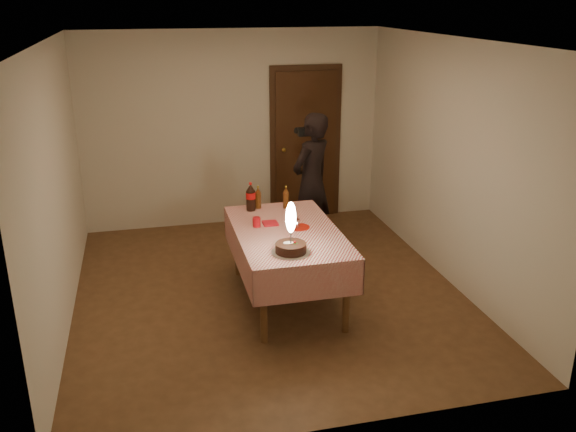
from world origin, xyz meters
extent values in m
cube|color=brown|center=(0.00, 0.00, 0.00)|extent=(4.00, 4.50, 0.01)
cube|color=beige|center=(0.00, 2.25, 1.30)|extent=(4.00, 0.04, 2.60)
cube|color=beige|center=(0.00, -2.25, 1.30)|extent=(4.00, 0.04, 2.60)
cube|color=beige|center=(-2.00, 0.00, 1.30)|extent=(0.04, 4.50, 2.60)
cube|color=beige|center=(2.00, 0.00, 1.30)|extent=(0.04, 4.50, 2.60)
cube|color=silver|center=(0.00, 0.00, 2.60)|extent=(4.00, 4.50, 0.04)
cube|color=#472814|center=(1.00, 2.22, 1.02)|extent=(0.85, 0.05, 2.05)
sphere|color=#B28C33|center=(0.68, 2.17, 1.00)|extent=(0.06, 0.06, 0.06)
cube|color=brown|center=(0.15, -0.23, 0.75)|extent=(0.90, 1.60, 0.04)
cylinder|color=brown|center=(-0.24, -0.97, 0.36)|extent=(0.07, 0.07, 0.73)
cylinder|color=brown|center=(0.54, -0.97, 0.36)|extent=(0.07, 0.07, 0.73)
cylinder|color=brown|center=(-0.24, 0.51, 0.36)|extent=(0.07, 0.07, 0.73)
cylinder|color=brown|center=(0.54, 0.51, 0.36)|extent=(0.07, 0.07, 0.73)
cube|color=white|center=(0.15, -0.23, 0.78)|extent=(1.02, 1.72, 0.01)
cube|color=white|center=(0.15, -1.08, 0.60)|extent=(1.02, 0.01, 0.34)
cube|color=white|center=(0.15, 0.62, 0.60)|extent=(1.02, 0.01, 0.34)
cube|color=white|center=(-0.36, -0.23, 0.60)|extent=(0.01, 1.72, 0.34)
cube|color=white|center=(0.65, -0.23, 0.60)|extent=(0.01, 1.72, 0.34)
cylinder|color=white|center=(0.05, -0.79, 0.78)|extent=(0.35, 0.35, 0.01)
cylinder|color=black|center=(0.05, -0.79, 0.83)|extent=(0.28, 0.28, 0.09)
cylinder|color=white|center=(0.03, -0.77, 0.88)|extent=(0.07, 0.07, 0.00)
sphere|color=red|center=(0.08, -0.80, 0.89)|extent=(0.02, 0.02, 0.02)
cube|color=#19721E|center=(0.10, -0.81, 0.88)|extent=(0.02, 0.01, 0.00)
cube|color=#19721E|center=(0.07, -0.81, 0.88)|extent=(0.01, 0.02, 0.00)
cylinder|color=#262628|center=(0.05, -0.79, 0.93)|extent=(0.01, 0.01, 0.12)
ellipsoid|color=#FFF2BF|center=(0.05, -0.79, 1.12)|extent=(0.09, 0.09, 0.29)
sphere|color=white|center=(0.05, -0.79, 1.01)|extent=(0.04, 0.04, 0.04)
cylinder|color=red|center=(0.28, -0.19, 0.79)|extent=(0.22, 0.22, 0.01)
cylinder|color=#AD0C13|center=(-0.13, -0.06, 0.83)|extent=(0.08, 0.08, 0.10)
cylinder|color=white|center=(0.26, -0.18, 0.83)|extent=(0.07, 0.07, 0.09)
cube|color=red|center=(0.02, -0.03, 0.79)|extent=(0.15, 0.15, 0.02)
cylinder|color=black|center=(-0.10, 0.44, 0.89)|extent=(0.10, 0.10, 0.22)
cylinder|color=red|center=(-0.10, 0.44, 0.95)|extent=(0.10, 0.10, 0.07)
cone|color=black|center=(-0.10, 0.44, 1.04)|extent=(0.10, 0.10, 0.08)
cylinder|color=red|center=(-0.10, 0.44, 1.09)|extent=(0.03, 0.03, 0.02)
cylinder|color=#51290D|center=(0.00, 0.50, 0.87)|extent=(0.06, 0.06, 0.18)
cone|color=#51290D|center=(0.00, 0.50, 0.99)|extent=(0.06, 0.06, 0.06)
cylinder|color=olive|center=(0.00, 0.50, 1.03)|extent=(0.02, 0.02, 0.02)
cylinder|color=#51290D|center=(0.29, 0.43, 0.87)|extent=(0.06, 0.06, 0.18)
cone|color=#51290D|center=(0.29, 0.43, 0.99)|extent=(0.06, 0.06, 0.06)
cylinder|color=olive|center=(0.29, 0.43, 1.03)|extent=(0.02, 0.02, 0.02)
imported|color=black|center=(0.78, 1.11, 0.85)|extent=(0.74, 0.70, 1.70)
cube|color=black|center=(0.70, 1.21, 1.45)|extent=(0.16, 0.15, 0.10)
cylinder|color=black|center=(0.65, 1.28, 1.45)|extent=(0.11, 0.11, 0.08)
camera|label=1|loc=(-1.17, -5.74, 2.99)|focal=38.00mm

